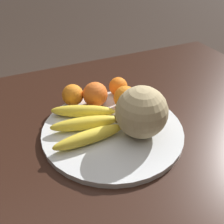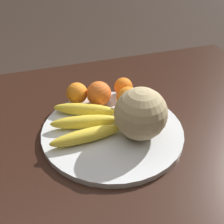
# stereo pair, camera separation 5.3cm
# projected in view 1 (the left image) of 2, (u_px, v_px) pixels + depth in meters

# --- Properties ---
(kitchen_table) EXTENTS (1.27, 0.92, 0.74)m
(kitchen_table) POSITION_uv_depth(u_px,v_px,m) (123.00, 156.00, 0.79)
(kitchen_table) COLOR black
(kitchen_table) RESTS_ON ground_plane
(fruit_bowl) EXTENTS (0.38, 0.38, 0.02)m
(fruit_bowl) POSITION_uv_depth(u_px,v_px,m) (112.00, 129.00, 0.71)
(fruit_bowl) COLOR silver
(fruit_bowl) RESTS_ON kitchen_table
(melon) EXTENTS (0.13, 0.13, 0.13)m
(melon) POSITION_uv_depth(u_px,v_px,m) (142.00, 112.00, 0.65)
(melon) COLOR tan
(melon) RESTS_ON fruit_bowl
(banana_bunch) EXTENTS (0.21, 0.19, 0.04)m
(banana_bunch) POSITION_uv_depth(u_px,v_px,m) (86.00, 123.00, 0.69)
(banana_bunch) COLOR #473819
(banana_bunch) RESTS_ON fruit_bowl
(orange_front_left) EXTENTS (0.07, 0.07, 0.07)m
(orange_front_left) POSITION_uv_depth(u_px,v_px,m) (95.00, 94.00, 0.78)
(orange_front_left) COLOR orange
(orange_front_left) RESTS_ON fruit_bowl
(orange_front_right) EXTENTS (0.07, 0.07, 0.07)m
(orange_front_right) POSITION_uv_depth(u_px,v_px,m) (125.00, 98.00, 0.76)
(orange_front_right) COLOR orange
(orange_front_right) RESTS_ON fruit_bowl
(orange_mid_center) EXTENTS (0.06, 0.06, 0.06)m
(orange_mid_center) POSITION_uv_depth(u_px,v_px,m) (118.00, 86.00, 0.83)
(orange_mid_center) COLOR orange
(orange_mid_center) RESTS_ON fruit_bowl
(orange_back_left) EXTENTS (0.06, 0.06, 0.06)m
(orange_back_left) POSITION_uv_depth(u_px,v_px,m) (73.00, 95.00, 0.78)
(orange_back_left) COLOR orange
(orange_back_left) RESTS_ON fruit_bowl
(produce_tag) EXTENTS (0.09, 0.06, 0.00)m
(produce_tag) POSITION_uv_depth(u_px,v_px,m) (125.00, 114.00, 0.76)
(produce_tag) COLOR white
(produce_tag) RESTS_ON fruit_bowl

